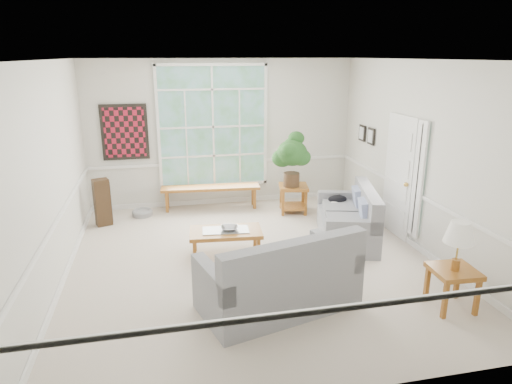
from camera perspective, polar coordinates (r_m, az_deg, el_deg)
floor at (r=7.15m, az=-0.45°, el=-8.62°), size 5.50×6.00×0.01m
ceiling at (r=6.46m, az=-0.51°, el=16.21°), size 5.50×6.00×0.02m
wall_back at (r=9.55m, az=-4.20°, el=7.32°), size 5.50×0.02×3.00m
wall_front at (r=3.90m, az=8.64°, el=-7.05°), size 5.50×0.02×3.00m
wall_left at (r=6.67m, az=-24.28°, el=1.71°), size 0.02×6.00×3.00m
wall_right at (r=7.68m, az=20.09°, el=4.01°), size 0.02×6.00×3.00m
window_back at (r=9.46m, az=-5.39°, el=8.12°), size 2.30×0.08×2.40m
entry_door at (r=8.26m, az=17.37°, el=1.90°), size 0.08×0.90×2.10m
door_sidelight at (r=7.72m, az=19.69°, el=1.42°), size 0.08×0.26×1.90m
wall_art at (r=9.41m, az=-16.09°, el=7.19°), size 0.90×0.06×1.10m
wall_frame_near at (r=9.15m, az=14.15°, el=6.76°), size 0.04×0.26×0.32m
wall_frame_far at (r=9.51m, az=13.09°, el=7.19°), size 0.04×0.26×0.32m
loveseat_right at (r=7.92m, az=11.30°, el=-2.78°), size 1.29×1.86×0.91m
loveseat_front at (r=5.74m, az=2.76°, el=-9.59°), size 2.10×1.45×1.03m
coffee_table at (r=7.28m, az=-3.79°, el=-6.35°), size 1.18×0.71×0.42m
pewter_bowl at (r=7.17m, az=-3.33°, el=-4.52°), size 0.38×0.38×0.08m
window_bench at (r=9.46m, az=-5.66°, el=-0.69°), size 2.03×0.56×0.47m
end_table at (r=9.22m, az=4.67°, el=-0.84°), size 0.65×0.65×0.56m
houseplant at (r=8.94m, az=4.51°, el=4.10°), size 0.78×0.78×1.10m
side_table at (r=6.31m, az=23.26°, el=-11.00°), size 0.56×0.56×0.54m
table_lamp at (r=6.04m, az=23.93°, el=-6.23°), size 0.43×0.43×0.63m
pet_bed at (r=9.32m, az=-14.02°, el=-2.54°), size 0.41×0.41×0.12m
floor_speaker at (r=8.91m, az=-18.67°, el=-1.23°), size 0.33×0.29×0.89m
cat at (r=8.43m, az=10.14°, el=-0.83°), size 0.36×0.26×0.16m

